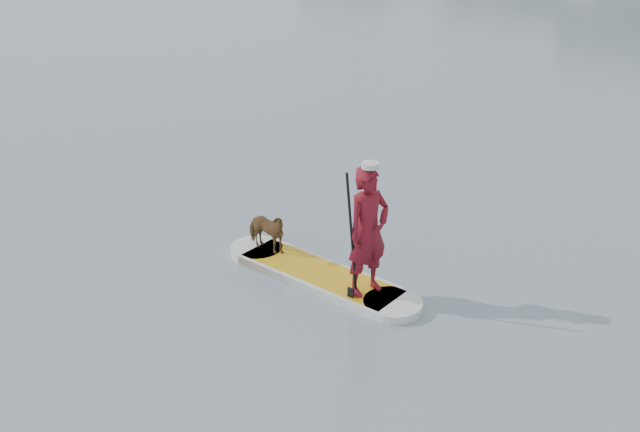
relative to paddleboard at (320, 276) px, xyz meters
The scene contains 6 objects.
ground 3.04m from the paddleboard, 125.03° to the left, with size 140.00×140.00×0.00m, color slate.
paddleboard is the anchor object (origin of this frame).
paddler 1.25m from the paddleboard, ahead, with size 0.65×0.43×1.78m, color maroon.
white_cap 2.05m from the paddleboard, ahead, with size 0.22×0.22×0.07m, color silver.
dog 1.11m from the paddleboard, behind, with size 0.35×0.77×0.65m, color #58301E.
paddle 1.09m from the paddleboard, 19.30° to the right, with size 0.10×0.30×2.00m.
Camera 1 is at (7.45, -9.31, 5.09)m, focal length 40.00 mm.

